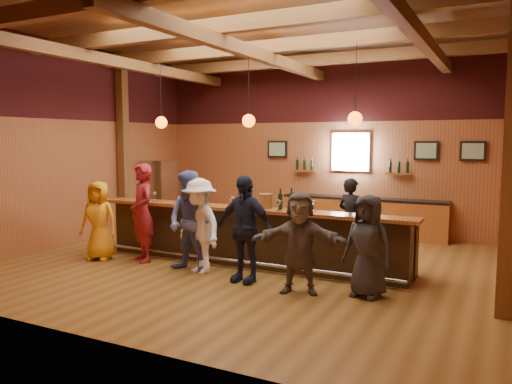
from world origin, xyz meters
TOP-DOWN VIEW (x-y plane):
  - room at (0.00, 0.06)m, footprint 9.04×9.00m
  - bar_counter at (0.02, 0.15)m, footprint 6.30×1.07m
  - back_bar_cabinet at (1.20, 3.72)m, footprint 4.00×0.52m
  - window at (0.80, 3.95)m, footprint 0.95×0.09m
  - framed_pictures at (1.67, 3.94)m, footprint 5.35×0.05m
  - wine_shelves at (0.80, 3.88)m, footprint 3.00×0.18m
  - pendant_lights at (0.00, 0.00)m, footprint 4.24×0.24m
  - stainless_fridge at (-4.10, 2.60)m, footprint 0.70×0.70m
  - customer_orange at (-2.80, -0.99)m, footprint 0.86×0.67m
  - customer_redvest at (-1.94, -0.73)m, footprint 0.83×0.75m
  - customer_denim at (-0.66, -0.97)m, footprint 0.95×0.77m
  - customer_white at (-0.51, -0.92)m, footprint 1.25×1.02m
  - customer_navy at (0.47, -1.07)m, footprint 1.08×0.52m
  - customer_brown at (1.52, -1.22)m, footprint 1.53×0.83m
  - customer_dark at (2.50, -0.94)m, footprint 0.84×0.63m
  - bartender at (1.61, 1.25)m, footprint 0.69×0.58m
  - ice_bucket at (0.41, -0.12)m, footprint 0.25×0.25m
  - bottle_a at (0.70, -0.11)m, footprint 0.08×0.08m
  - bottle_b at (0.87, -0.02)m, footprint 0.08×0.08m
  - glass_a at (-2.51, -0.13)m, footprint 0.08×0.08m
  - glass_b at (-2.06, -0.19)m, footprint 0.09×0.09m
  - glass_c at (-1.40, -0.17)m, footprint 0.07×0.07m
  - glass_d at (-0.86, -0.18)m, footprint 0.07×0.07m
  - glass_e at (-0.27, -0.15)m, footprint 0.08×0.08m
  - glass_f at (0.74, -0.27)m, footprint 0.09×0.09m
  - glass_g at (1.34, -0.13)m, footprint 0.09×0.09m
  - glass_h at (2.21, -0.17)m, footprint 0.08×0.08m

SIDE VIEW (x-z plane):
  - back_bar_cabinet at x=1.20m, z-range 0.00..0.95m
  - bar_counter at x=0.02m, z-range -0.03..1.08m
  - customer_dark at x=2.50m, z-range 0.00..1.55m
  - customer_orange at x=-2.80m, z-range 0.00..1.55m
  - customer_brown at x=1.52m, z-range 0.00..1.58m
  - bartender at x=1.61m, z-range 0.00..1.61m
  - customer_white at x=-0.51m, z-range 0.00..1.69m
  - customer_navy at x=0.47m, z-range 0.00..1.78m
  - stainless_fridge at x=-4.10m, z-range 0.00..1.80m
  - customer_denim at x=-0.66m, z-range 0.00..1.81m
  - customer_redvest at x=-1.94m, z-range 0.00..1.90m
  - glass_c at x=-1.40m, z-range 1.14..1.30m
  - glass_d at x=-0.86m, z-range 1.15..1.31m
  - glass_a at x=-2.51m, z-range 1.15..1.32m
  - glass_h at x=2.21m, z-range 1.15..1.32m
  - glass_e at x=-0.27m, z-range 1.15..1.34m
  - ice_bucket at x=0.41m, z-range 1.11..1.38m
  - glass_b at x=-2.06m, z-range 1.15..1.34m
  - glass_f at x=0.74m, z-range 1.15..1.35m
  - glass_g at x=1.34m, z-range 1.15..1.35m
  - bottle_a at x=0.70m, z-range 1.07..1.44m
  - bottle_b at x=0.87m, z-range 1.07..1.45m
  - wine_shelves at x=0.80m, z-range 1.47..1.77m
  - window at x=0.80m, z-range 1.57..2.52m
  - framed_pictures at x=1.67m, z-range 1.88..2.33m
  - pendant_lights at x=0.00m, z-range 2.02..3.39m
  - room at x=0.00m, z-range 0.95..5.47m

